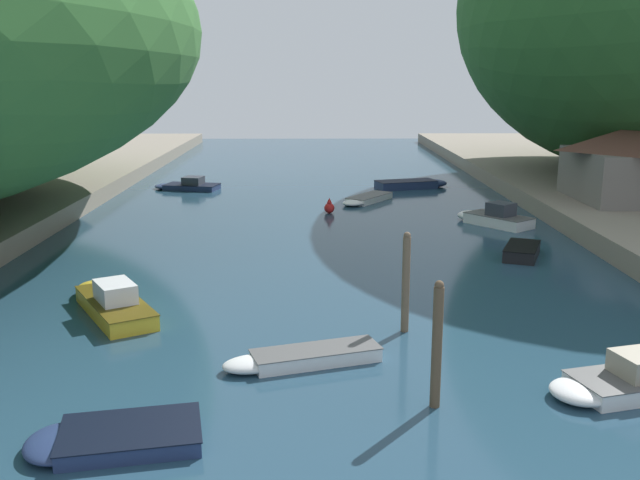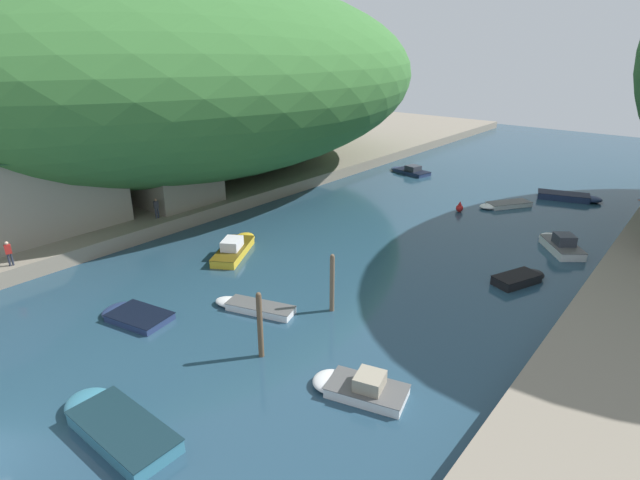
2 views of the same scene
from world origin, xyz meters
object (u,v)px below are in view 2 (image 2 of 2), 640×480
Objects in this scene: boat_small_dinghy at (236,247)px; channel_buoy_near at (460,208)px; person_on_quay at (9,252)px; boat_open_rowboat at (521,278)px; boat_near_quay at (503,205)px; boat_navy_launch at (571,197)px; person_by_boathouse at (156,207)px; boat_white_cruiser at (251,306)px; boat_mid_channel at (559,244)px; boat_cabin_cruiser at (358,387)px; waterfront_building at (20,180)px; boathouse_shed at (168,174)px; boat_moored_right at (133,315)px; boat_far_right_bank at (113,423)px; boat_red_skiff at (409,171)px.

channel_buoy_near is at bearing 35.32° from boat_small_dinghy.
boat_open_rowboat is at bearing -35.61° from person_on_quay.
boat_navy_launch is (4.43, 6.54, 0.10)m from boat_near_quay.
boat_white_cruiser is at bearing -91.24° from person_by_boathouse.
boat_mid_channel is 31.96m from person_by_boathouse.
boat_white_cruiser is 9.49m from boat_cabin_cruiser.
waterfront_building reaches higher than channel_buoy_near.
boathouse_shed reaches higher than person_by_boathouse.
channel_buoy_near is (8.88, 19.62, -0.02)m from boat_small_dinghy.
boat_white_cruiser is (-11.37, -21.27, -0.21)m from boat_mid_channel.
boat_moored_right is 4.47× the size of channel_buoy_near.
boat_cabin_cruiser is 24.64m from person_on_quay.
boat_far_right_bank is at bearing 122.03° from boat_near_quay.
boat_open_rowboat reaches higher than boat_white_cruiser.
boat_open_rowboat is 0.80× the size of boat_near_quay.
boat_red_skiff is at bearing 2.69° from person_by_boathouse.
person_by_boathouse is at bearing 39.17° from boat_moored_right.
boat_mid_channel is 38.75m from person_on_quay.
person_by_boathouse is at bearing -129.83° from channel_buoy_near.
boat_red_skiff is at bearing 11.50° from boat_cabin_cruiser.
boat_red_skiff is (-20.84, 13.69, -0.13)m from boat_mid_channel.
waterfront_building is at bearing -94.67° from boathouse_shed.
boat_mid_channel is at bearing -5.69° from boat_navy_launch.
boat_navy_launch is 0.97× the size of boat_small_dinghy.
person_by_boathouse is at bearing 19.42° from person_on_quay.
boat_open_rowboat is 16.66m from boat_near_quay.
boat_open_rowboat is 0.65× the size of boat_small_dinghy.
boat_white_cruiser is at bearing -30.22° from boat_navy_launch.
person_by_boathouse is (-26.71, -9.48, 1.81)m from boat_open_rowboat.
boat_near_quay is 26.27m from boat_small_dinghy.
waterfront_building is 2.77× the size of boat_white_cruiser.
waterfront_building is 41.12m from boat_near_quay.
boat_far_right_bank is at bearing 126.62° from boat_cabin_cruiser.
boat_small_dinghy is at bearing 50.32° from boat_cabin_cruiser.
boat_small_dinghy is 14.75m from person_on_quay.
boat_small_dinghy is 1.41× the size of boat_moored_right.
channel_buoy_near is (-9.77, 3.67, -0.04)m from boat_mid_channel.
boat_cabin_cruiser is (9.23, -2.19, 0.13)m from boat_white_cruiser.
boat_open_rowboat is 29.52m from boat_red_skiff.
boat_open_rowboat is at bearing -51.01° from boat_moored_right.
channel_buoy_near is at bearing -22.76° from boat_moored_right.
boathouse_shed is 1.64× the size of boat_white_cruiser.
boat_white_cruiser is 1.14× the size of boat_moored_right.
boat_mid_channel is at bearing 167.03° from boat_near_quay.
boat_white_cruiser is (20.16, 3.78, -5.02)m from waterfront_building.
channel_buoy_near reaches higher than boat_moored_right.
boat_open_rowboat is 25.46m from boat_far_right_bank.
boathouse_shed reaches higher than boat_navy_launch.
waterfront_building reaches higher than person_on_quay.
channel_buoy_near is at bearing -50.32° from boat_navy_launch.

